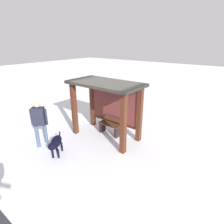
# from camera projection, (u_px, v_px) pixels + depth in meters

# --- Properties ---
(ground_plane) EXTENTS (60.00, 60.00, 0.00)m
(ground_plane) POSITION_uv_depth(u_px,v_px,m) (106.00, 136.00, 8.05)
(ground_plane) COLOR white
(bus_shelter) EXTENTS (3.03, 1.59, 2.41)m
(bus_shelter) POSITION_uv_depth(u_px,v_px,m) (108.00, 97.00, 7.52)
(bus_shelter) COLOR #462214
(bus_shelter) RESTS_ON ground
(bench_left_inside) EXTENTS (1.05, 0.41, 0.78)m
(bench_left_inside) POSITION_uv_depth(u_px,v_px,m) (110.00, 127.00, 8.14)
(bench_left_inside) COLOR #4C2B1B
(bench_left_inside) RESTS_ON ground
(person_walking) EXTENTS (0.55, 0.59, 1.83)m
(person_walking) POSITION_uv_depth(u_px,v_px,m) (39.00, 120.00, 7.02)
(person_walking) COLOR #202132
(person_walking) RESTS_ON ground
(dog) EXTENTS (0.75, 0.92, 0.74)m
(dog) POSITION_uv_depth(u_px,v_px,m) (56.00, 143.00, 6.52)
(dog) COLOR black
(dog) RESTS_ON ground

